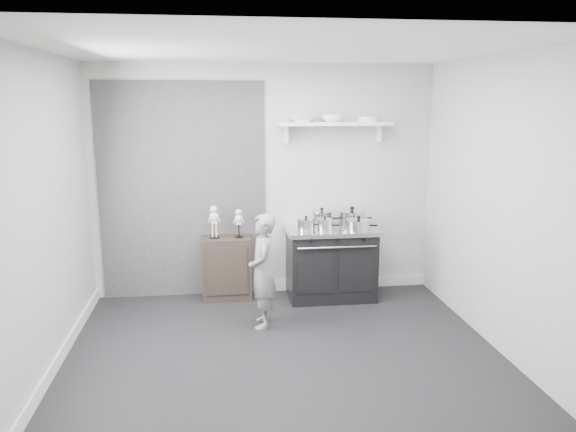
# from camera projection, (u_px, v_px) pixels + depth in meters

# --- Properties ---
(ground) EXTENTS (4.00, 4.00, 0.00)m
(ground) POSITION_uv_depth(u_px,v_px,m) (283.00, 356.00, 5.12)
(ground) COLOR black
(ground) RESTS_ON ground
(room_shell) EXTENTS (4.02, 3.62, 2.71)m
(room_shell) POSITION_uv_depth(u_px,v_px,m) (271.00, 176.00, 4.91)
(room_shell) COLOR #ABABA9
(room_shell) RESTS_ON ground
(wall_shelf) EXTENTS (1.30, 0.26, 0.24)m
(wall_shelf) POSITION_uv_depth(u_px,v_px,m) (335.00, 125.00, 6.43)
(wall_shelf) COLOR white
(wall_shelf) RESTS_ON room_shell
(stove) EXTENTS (1.05, 0.65, 0.84)m
(stove) POSITION_uv_depth(u_px,v_px,m) (331.00, 262.00, 6.56)
(stove) COLOR black
(stove) RESTS_ON ground
(side_cabinet) EXTENTS (0.56, 0.33, 0.73)m
(side_cabinet) POSITION_uv_depth(u_px,v_px,m) (227.00, 268.00, 6.55)
(side_cabinet) COLOR black
(side_cabinet) RESTS_ON ground
(child) EXTENTS (0.31, 0.45, 1.18)m
(child) POSITION_uv_depth(u_px,v_px,m) (263.00, 271.00, 5.69)
(child) COLOR gray
(child) RESTS_ON ground
(pot_front_left) EXTENTS (0.28, 0.20, 0.17)m
(pot_front_left) POSITION_uv_depth(u_px,v_px,m) (306.00, 224.00, 6.33)
(pot_front_left) COLOR silver
(pot_front_left) RESTS_ON stove
(pot_back_left) EXTENTS (0.33, 0.24, 0.22)m
(pot_back_left) POSITION_uv_depth(u_px,v_px,m) (322.00, 218.00, 6.58)
(pot_back_left) COLOR silver
(pot_back_left) RESTS_ON stove
(pot_back_right) EXTENTS (0.39, 0.31, 0.23)m
(pot_back_right) POSITION_uv_depth(u_px,v_px,m) (352.00, 218.00, 6.59)
(pot_back_right) COLOR silver
(pot_back_right) RESTS_ON stove
(pot_front_right) EXTENTS (0.35, 0.26, 0.18)m
(pot_front_right) POSITION_uv_depth(u_px,v_px,m) (358.00, 225.00, 6.31)
(pot_front_right) COLOR silver
(pot_front_right) RESTS_ON stove
(pot_front_center) EXTENTS (0.26, 0.17, 0.17)m
(pot_front_center) POSITION_uv_depth(u_px,v_px,m) (325.00, 225.00, 6.30)
(pot_front_center) COLOR silver
(pot_front_center) RESTS_ON stove
(skeleton_full) EXTENTS (0.12, 0.08, 0.44)m
(skeleton_full) POSITION_uv_depth(u_px,v_px,m) (214.00, 219.00, 6.41)
(skeleton_full) COLOR silver
(skeleton_full) RESTS_ON side_cabinet
(skeleton_torso) EXTENTS (0.11, 0.07, 0.38)m
(skeleton_torso) POSITION_uv_depth(u_px,v_px,m) (239.00, 221.00, 6.45)
(skeleton_torso) COLOR silver
(skeleton_torso) RESTS_ON side_cabinet
(bowl_large) EXTENTS (0.31, 0.31, 0.08)m
(bowl_large) POSITION_uv_depth(u_px,v_px,m) (302.00, 119.00, 6.36)
(bowl_large) COLOR white
(bowl_large) RESTS_ON wall_shelf
(bowl_small) EXTENTS (0.25, 0.25, 0.08)m
(bowl_small) POSITION_uv_depth(u_px,v_px,m) (332.00, 118.00, 6.41)
(bowl_small) COLOR white
(bowl_small) RESTS_ON wall_shelf
(plate_stack) EXTENTS (0.24, 0.24, 0.06)m
(plate_stack) POSITION_uv_depth(u_px,v_px,m) (368.00, 119.00, 6.46)
(plate_stack) COLOR white
(plate_stack) RESTS_ON wall_shelf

